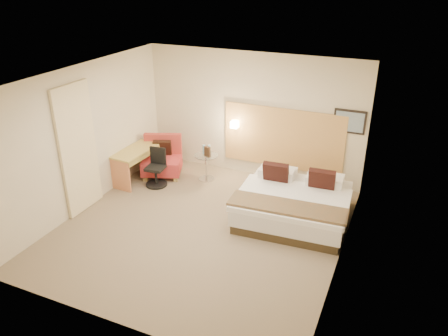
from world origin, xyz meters
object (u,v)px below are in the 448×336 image
at_px(desk_chair, 156,170).
at_px(lounge_chair, 162,160).
at_px(desk, 137,156).
at_px(side_table, 206,166).
at_px(bed, 294,203).

bearing_deg(desk_chair, lounge_chair, 107.49).
bearing_deg(lounge_chair, desk, -124.20).
xyz_separation_m(lounge_chair, desk_chair, (0.16, -0.50, -0.02)).
bearing_deg(side_table, lounge_chair, -171.12).
bearing_deg(desk_chair, desk, 178.13).
bearing_deg(bed, desk_chair, 177.31).
distance_m(bed, desk, 3.52).
xyz_separation_m(bed, desk, (-3.51, 0.16, 0.25)).
bearing_deg(lounge_chair, side_table, 8.88).
bearing_deg(bed, lounge_chair, 168.58).
xyz_separation_m(side_table, desk_chair, (-0.85, -0.66, 0.01)).
distance_m(lounge_chair, side_table, 1.02).
relative_size(bed, side_table, 3.37).
bearing_deg(desk, side_table, 25.65).
relative_size(lounge_chair, desk_chair, 1.29).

